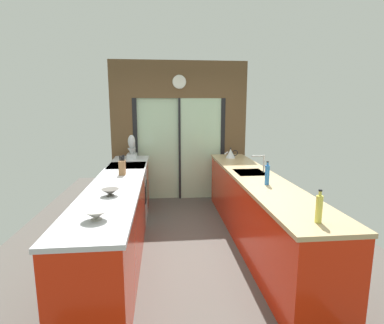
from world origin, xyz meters
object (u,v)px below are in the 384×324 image
at_px(knife_block, 122,167).
at_px(stand_mixer, 132,149).
at_px(oven_range, 128,193).
at_px(soap_bottle_near, 319,208).
at_px(mixing_bowl_near, 96,215).
at_px(kettle, 231,153).
at_px(soap_bottle_far, 267,175).
at_px(mixing_bowl_far, 110,192).

xyz_separation_m(knife_block, stand_mixer, (-0.00, 1.38, 0.06)).
distance_m(oven_range, soap_bottle_near, 3.21).
bearing_deg(soap_bottle_near, knife_block, 132.95).
distance_m(mixing_bowl_near, knife_block, 1.68).
bearing_deg(soap_bottle_near, kettle, 89.97).
xyz_separation_m(knife_block, soap_bottle_near, (1.78, -1.91, 0.02)).
bearing_deg(mixing_bowl_near, knife_block, 90.00).
xyz_separation_m(knife_block, soap_bottle_far, (1.78, -0.71, 0.02)).
bearing_deg(soap_bottle_near, mixing_bowl_near, 172.55).
xyz_separation_m(mixing_bowl_far, kettle, (1.78, 2.21, 0.04)).
xyz_separation_m(soap_bottle_near, soap_bottle_far, (-0.00, 1.20, 0.01)).
xyz_separation_m(mixing_bowl_far, stand_mixer, (0.00, 2.38, 0.12)).
relative_size(mixing_bowl_near, soap_bottle_far, 0.74).
bearing_deg(stand_mixer, soap_bottle_far, -49.68).
bearing_deg(oven_range, soap_bottle_far, -37.86).
distance_m(knife_block, kettle, 2.15).
bearing_deg(stand_mixer, kettle, -5.52).
xyz_separation_m(mixing_bowl_near, soap_bottle_far, (1.78, 0.97, 0.08)).
bearing_deg(knife_block, mixing_bowl_far, -90.00).
distance_m(soap_bottle_near, soap_bottle_far, 1.20).
bearing_deg(oven_range, kettle, 16.32).
height_order(oven_range, soap_bottle_near, soap_bottle_near).
bearing_deg(knife_block, oven_range, 91.55).
xyz_separation_m(kettle, soap_bottle_far, (-0.00, -1.93, 0.04)).
height_order(mixing_bowl_near, kettle, kettle).
height_order(knife_block, kettle, knife_block).
bearing_deg(stand_mixer, knife_block, -90.00).
relative_size(oven_range, mixing_bowl_near, 4.39).
height_order(soap_bottle_near, soap_bottle_far, soap_bottle_far).
bearing_deg(stand_mixer, soap_bottle_near, -61.63).
xyz_separation_m(oven_range, mixing_bowl_near, (0.02, -2.36, 0.51)).
bearing_deg(knife_block, kettle, 34.20).
bearing_deg(mixing_bowl_near, mixing_bowl_far, 90.00).
bearing_deg(stand_mixer, mixing_bowl_far, -90.00).
height_order(knife_block, soap_bottle_far, soap_bottle_far).
height_order(knife_block, soap_bottle_near, knife_block).
relative_size(mixing_bowl_near, soap_bottle_near, 0.77).
bearing_deg(soap_bottle_near, stand_mixer, 118.37).
distance_m(stand_mixer, soap_bottle_near, 3.75).
height_order(mixing_bowl_near, soap_bottle_near, soap_bottle_near).
bearing_deg(mixing_bowl_near, stand_mixer, 90.00).
bearing_deg(oven_range, knife_block, -88.45).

